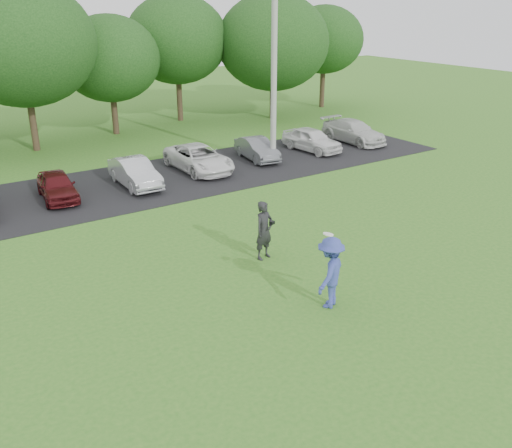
{
  "coord_description": "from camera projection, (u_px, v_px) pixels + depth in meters",
  "views": [
    {
      "loc": [
        -8.89,
        -9.73,
        7.69
      ],
      "look_at": [
        0.0,
        3.5,
        1.3
      ],
      "focal_mm": 40.0,
      "sensor_mm": 36.0,
      "label": 1
    }
  ],
  "objects": [
    {
      "name": "tree_row",
      "position": [
        84.0,
        50.0,
        31.45
      ],
      "size": [
        42.39,
        9.85,
        8.64
      ],
      "color": "#38281C",
      "rests_on": "ground"
    },
    {
      "name": "frisbee_player",
      "position": [
        330.0,
        273.0,
        14.87
      ],
      "size": [
        1.46,
        1.26,
        2.18
      ],
      "color": "#38459E",
      "rests_on": "ground"
    },
    {
      "name": "parking_lot",
      "position": [
        135.0,
        184.0,
        24.97
      ],
      "size": [
        32.0,
        6.5,
        0.03
      ],
      "primitive_type": "cube",
      "color": "black",
      "rests_on": "ground"
    },
    {
      "name": "camera_bystander",
      "position": [
        264.0,
        230.0,
        17.65
      ],
      "size": [
        0.77,
        0.6,
        1.88
      ],
      "color": "black",
      "rests_on": "ground"
    },
    {
      "name": "parked_cars",
      "position": [
        123.0,
        172.0,
        24.58
      ],
      "size": [
        28.68,
        4.8,
        1.21
      ],
      "color": "silver",
      "rests_on": "parking_lot"
    },
    {
      "name": "utility_pole",
      "position": [
        274.0,
        70.0,
        26.5
      ],
      "size": [
        0.28,
        0.28,
        9.01
      ],
      "primitive_type": "cylinder",
      "color": "#9C9D97",
      "rests_on": "ground"
    },
    {
      "name": "ground",
      "position": [
        330.0,
        311.0,
        14.96
      ],
      "size": [
        100.0,
        100.0,
        0.0
      ],
      "primitive_type": "plane",
      "color": "#316F1F",
      "rests_on": "ground"
    }
  ]
}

